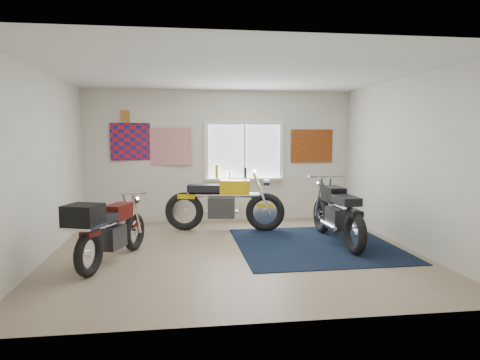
{
  "coord_description": "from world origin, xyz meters",
  "views": [
    {
      "loc": [
        -0.77,
        -6.33,
        1.78
      ],
      "look_at": [
        0.13,
        0.4,
        1.07
      ],
      "focal_mm": 32.0,
      "sensor_mm": 36.0,
      "label": 1
    }
  ],
  "objects": [
    {
      "name": "ground",
      "position": [
        0.0,
        0.0,
        0.0
      ],
      "size": [
        5.5,
        5.5,
        0.0
      ],
      "primitive_type": "plane",
      "color": "#9E896B",
      "rests_on": "ground"
    },
    {
      "name": "room_shell",
      "position": [
        0.0,
        0.0,
        1.64
      ],
      "size": [
        5.5,
        5.5,
        5.5
      ],
      "color": "white",
      "rests_on": "ground"
    },
    {
      "name": "navy_rug",
      "position": [
        1.34,
        0.24,
        0.01
      ],
      "size": [
        2.53,
        2.63,
        0.01
      ],
      "primitive_type": "cube",
      "rotation": [
        0.0,
        0.0,
        0.01
      ],
      "color": "black",
      "rests_on": "ground"
    },
    {
      "name": "window_assembly",
      "position": [
        0.5,
        2.47,
        1.37
      ],
      "size": [
        1.66,
        0.17,
        1.26
      ],
      "color": "white",
      "rests_on": "room_shell"
    },
    {
      "name": "oil_bottles",
      "position": [
        0.22,
        2.4,
        1.01
      ],
      "size": [
        0.86,
        0.07,
        0.28
      ],
      "color": "olive",
      "rests_on": "window_assembly"
    },
    {
      "name": "flag_display",
      "position": [
        -1.9,
        2.48,
        2.15
      ],
      "size": [
        1.6,
        0.1,
        1.17
      ],
      "color": "red",
      "rests_on": "room_shell"
    },
    {
      "name": "triumph_poster",
      "position": [
        1.95,
        2.48,
        1.55
      ],
      "size": [
        0.9,
        0.03,
        0.7
      ],
      "primitive_type": "cube",
      "color": "#A54C14",
      "rests_on": "room_shell"
    },
    {
      "name": "yellow_triumph",
      "position": [
        -0.02,
        1.5,
        0.5
      ],
      "size": [
        2.23,
        0.71,
        1.13
      ],
      "rotation": [
        0.0,
        0.0,
        -0.18
      ],
      "color": "black",
      "rests_on": "ground"
    },
    {
      "name": "black_chrome_bike",
      "position": [
        1.75,
        0.36,
        0.47
      ],
      "size": [
        0.64,
        2.11,
        1.08
      ],
      "rotation": [
        0.0,
        0.0,
        1.6
      ],
      "color": "black",
      "rests_on": "navy_rug"
    },
    {
      "name": "maroon_tourer",
      "position": [
        -1.8,
        -0.41,
        0.49
      ],
      "size": [
        0.93,
        1.83,
        0.95
      ],
      "rotation": [
        0.0,
        0.0,
        1.23
      ],
      "color": "black",
      "rests_on": "ground"
    }
  ]
}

